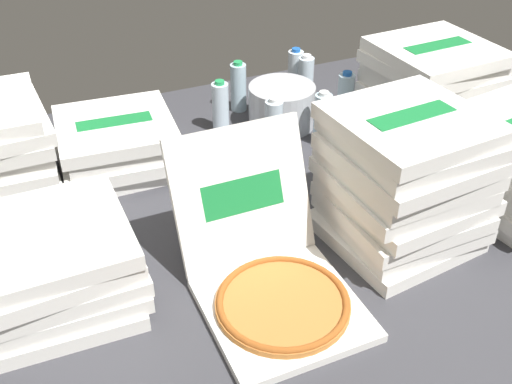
{
  "coord_description": "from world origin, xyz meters",
  "views": [
    {
      "loc": [
        -0.68,
        -1.35,
        1.25
      ],
      "look_at": [
        -0.04,
        0.1,
        0.14
      ],
      "focal_mm": 42.87,
      "sensor_mm": 36.0,
      "label": 1
    }
  ],
  "objects": [
    {
      "name": "water_bottle_4",
      "position": [
        0.23,
        0.53,
        0.11
      ],
      "size": [
        0.07,
        0.07,
        0.23
      ],
      "color": "silver",
      "rests_on": "ground_plane"
    },
    {
      "name": "pizza_stack_right_mid",
      "position": [
        -0.67,
        0.03,
        0.12
      ],
      "size": [
        0.45,
        0.45,
        0.24
      ],
      "color": "white",
      "rests_on": "ground_plane"
    },
    {
      "name": "ice_bucket",
      "position": [
        0.34,
        0.7,
        0.09
      ],
      "size": [
        0.28,
        0.28,
        0.18
      ],
      "primitive_type": "cylinder",
      "color": "#B7BABF",
      "rests_on": "ground_plane"
    },
    {
      "name": "pizza_stack_right_far",
      "position": [
        0.36,
        -0.12,
        0.22
      ],
      "size": [
        0.47,
        0.47,
        0.44
      ],
      "color": "white",
      "rests_on": "ground_plane"
    },
    {
      "name": "water_bottle_2",
      "position": [
        0.53,
        0.85,
        0.11
      ],
      "size": [
        0.07,
        0.07,
        0.23
      ],
      "color": "silver",
      "rests_on": "ground_plane"
    },
    {
      "name": "water_bottle_1",
      "position": [
        0.23,
        0.9,
        0.11
      ],
      "size": [
        0.07,
        0.07,
        0.23
      ],
      "color": "silver",
      "rests_on": "ground_plane"
    },
    {
      "name": "ground_plane",
      "position": [
        0.0,
        0.0,
        -0.01
      ],
      "size": [
        3.2,
        2.4,
        0.02
      ],
      "primitive_type": "cube",
      "color": "#38383D"
    },
    {
      "name": "water_bottle_5",
      "position": [
        0.53,
        0.93,
        0.11
      ],
      "size": [
        0.07,
        0.07,
        0.23
      ],
      "color": "white",
      "rests_on": "ground_plane"
    },
    {
      "name": "pizza_stack_center_near",
      "position": [
        0.85,
        0.39,
        0.19
      ],
      "size": [
        0.48,
        0.46,
        0.39
      ],
      "color": "white",
      "rests_on": "ground_plane"
    },
    {
      "name": "water_bottle_0",
      "position": [
        0.6,
        0.62,
        0.11
      ],
      "size": [
        0.07,
        0.07,
        0.23
      ],
      "color": "silver",
      "rests_on": "ground_plane"
    },
    {
      "name": "water_bottle_6",
      "position": [
        0.42,
        0.5,
        0.11
      ],
      "size": [
        0.07,
        0.07,
        0.23
      ],
      "color": "silver",
      "rests_on": "ground_plane"
    },
    {
      "name": "open_pizza_box",
      "position": [
        -0.13,
        -0.2,
        0.08
      ],
      "size": [
        0.41,
        0.58,
        0.41
      ],
      "color": "white",
      "rests_on": "ground_plane"
    },
    {
      "name": "pizza_stack_center_far",
      "position": [
        -0.36,
        0.65,
        0.1
      ],
      "size": [
        0.46,
        0.45,
        0.2
      ],
      "color": "white",
      "rests_on": "ground_plane"
    },
    {
      "name": "water_bottle_3",
      "position": [
        0.09,
        0.75,
        0.11
      ],
      "size": [
        0.07,
        0.07,
        0.23
      ],
      "color": "silver",
      "rests_on": "ground_plane"
    }
  ]
}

